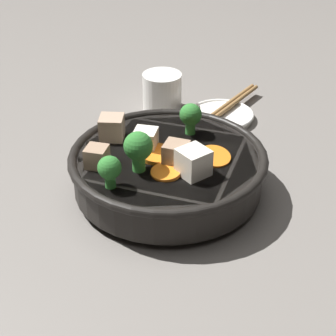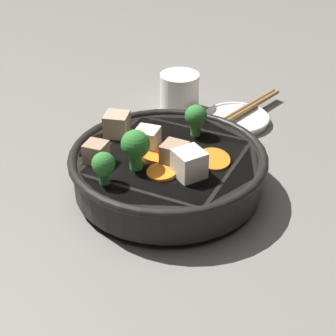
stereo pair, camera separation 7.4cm
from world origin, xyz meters
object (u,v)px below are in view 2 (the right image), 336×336
Objects in this scene: side_saucer at (236,119)px; tea_cup at (179,92)px; stirfry_bowl at (167,166)px; chopsticks_pair at (237,114)px.

tea_cup is (-0.10, -0.04, 0.03)m from side_saucer.
stirfry_bowl reaches higher than chopsticks_pair.
stirfry_bowl is at bearing -46.60° from tea_cup.
side_saucer is 0.46× the size of chopsticks_pair.
tea_cup is 0.11m from chopsticks_pair.
tea_cup is at bearing -160.32° from side_saucer.
side_saucer is at bearing 108.23° from stirfry_bowl.
stirfry_bowl is 0.25m from tea_cup.
chopsticks_pair is (0.10, 0.04, -0.02)m from tea_cup.
chopsticks_pair is (-0.07, 0.22, -0.02)m from stirfry_bowl.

